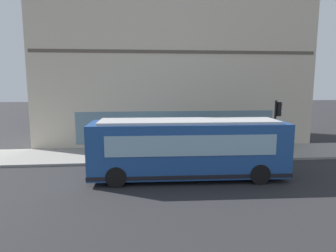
# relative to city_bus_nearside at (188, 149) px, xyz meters

# --- Properties ---
(ground) EXTENTS (120.00, 120.00, 0.00)m
(ground) POSITION_rel_city_bus_nearside_xyz_m (0.23, -0.28, -1.55)
(ground) COLOR #262628
(sidewalk_curb) EXTENTS (4.27, 40.00, 0.15)m
(sidewalk_curb) POSITION_rel_city_bus_nearside_xyz_m (4.96, -0.28, -1.48)
(sidewalk_curb) COLOR gray
(sidewalk_curb) RESTS_ON ground
(building_corner) EXTENTS (6.96, 21.22, 12.94)m
(building_corner) POSITION_rel_city_bus_nearside_xyz_m (10.55, -0.28, 4.90)
(building_corner) COLOR beige
(building_corner) RESTS_ON ground
(city_bus_nearside) EXTENTS (2.84, 10.11, 3.07)m
(city_bus_nearside) POSITION_rel_city_bus_nearside_xyz_m (0.00, 0.00, 0.00)
(city_bus_nearside) COLOR #1E478C
(city_bus_nearside) RESTS_ON ground
(traffic_light_near_corner) EXTENTS (0.32, 0.49, 3.65)m
(traffic_light_near_corner) POSITION_rel_city_bus_nearside_xyz_m (3.44, -6.35, 1.14)
(traffic_light_near_corner) COLOR black
(traffic_light_near_corner) RESTS_ON sidewalk_curb
(fire_hydrant) EXTENTS (0.35, 0.35, 0.74)m
(fire_hydrant) POSITION_rel_city_bus_nearside_xyz_m (4.96, -6.42, -1.04)
(fire_hydrant) COLOR yellow
(fire_hydrant) RESTS_ON sidewalk_curb
(pedestrian_walking_along_curb) EXTENTS (0.32, 0.32, 1.75)m
(pedestrian_walking_along_curb) POSITION_rel_city_bus_nearside_xyz_m (5.08, -0.07, -0.39)
(pedestrian_walking_along_curb) COLOR #3F8C4C
(pedestrian_walking_along_curb) RESTS_ON sidewalk_curb
(pedestrian_near_building_entrance) EXTENTS (0.32, 0.32, 1.63)m
(pedestrian_near_building_entrance) POSITION_rel_city_bus_nearside_xyz_m (5.01, -1.24, -0.47)
(pedestrian_near_building_entrance) COLOR #3F8C4C
(pedestrian_near_building_entrance) RESTS_ON sidewalk_curb
(pedestrian_near_hydrant) EXTENTS (0.32, 0.32, 1.68)m
(pedestrian_near_hydrant) POSITION_rel_city_bus_nearside_xyz_m (6.35, -5.43, -0.44)
(pedestrian_near_hydrant) COLOR #8C3F8C
(pedestrian_near_hydrant) RESTS_ON sidewalk_curb
(newspaper_vending_box) EXTENTS (0.44, 0.42, 0.90)m
(newspaper_vending_box) POSITION_rel_city_bus_nearside_xyz_m (5.26, -5.29, -0.95)
(newspaper_vending_box) COLOR #263F99
(newspaper_vending_box) RESTS_ON sidewalk_curb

